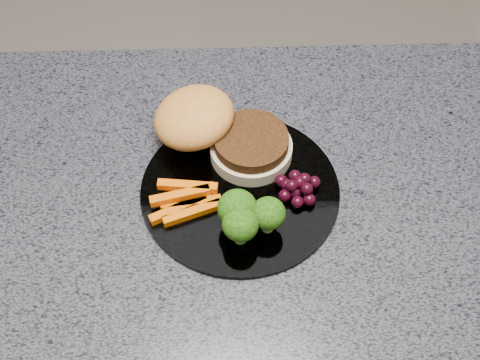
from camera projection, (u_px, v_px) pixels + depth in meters
name	position (u px, v px, depth m)	size (l,w,h in m)	color
island_cabinet	(181.00, 351.00, 1.24)	(1.20, 0.60, 0.86)	#52361C
countertop	(157.00, 217.00, 0.87)	(1.20, 0.60, 0.04)	#4B4B55
plate	(240.00, 190.00, 0.87)	(0.26, 0.26, 0.01)	white
burger	(214.00, 130.00, 0.90)	(0.21, 0.17, 0.06)	beige
carrot_sticks	(186.00, 200.00, 0.85)	(0.09, 0.06, 0.02)	#D55903
broccoli	(247.00, 215.00, 0.80)	(0.08, 0.07, 0.06)	#568931
grape_bunch	(298.00, 187.00, 0.86)	(0.06, 0.05, 0.03)	black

